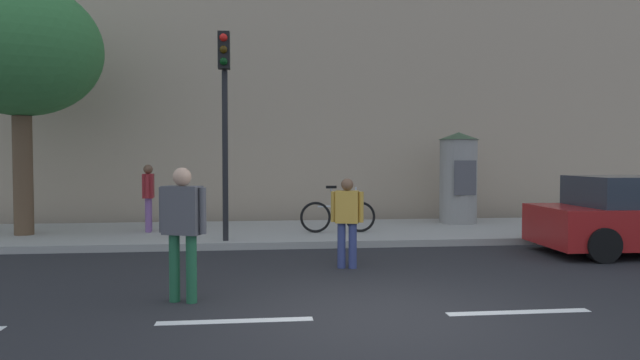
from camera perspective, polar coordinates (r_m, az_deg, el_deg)
ground_plane at (r=6.85m, az=6.25°, el=-13.73°), size 80.00×80.00×0.00m
sidewalk_curb at (r=13.62m, az=-0.16°, el=-5.37°), size 36.00×4.00×0.15m
lane_markings at (r=6.85m, az=6.25°, el=-13.69°), size 25.80×0.16×0.01m
building_backdrop at (r=18.75m, az=-1.83°, el=11.98°), size 36.00×5.00×10.10m
traffic_light at (r=11.74m, az=-9.75°, el=7.90°), size 0.24×0.45×4.30m
poster_column at (r=15.32m, az=13.96°, el=0.31°), size 1.08×1.08×2.42m
street_tree at (r=14.42m, az=-28.31°, el=11.61°), size 3.53×3.53×5.67m
pedestrian_with_bag at (r=7.49m, az=-13.82°, el=-4.08°), size 0.63×0.49×1.76m
pedestrian_in_red_top at (r=9.53m, az=2.79°, el=-3.76°), size 0.55×0.33×1.54m
pedestrian_near_pole at (r=13.70m, az=-17.15°, el=-1.21°), size 0.29×0.65×1.58m
bicycle_leaning at (r=13.00m, az=1.84°, el=-3.68°), size 1.77×0.10×1.09m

